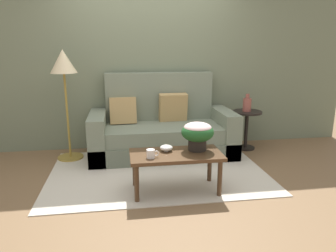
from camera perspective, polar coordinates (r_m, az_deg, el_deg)
name	(u,v)px	position (r m, az deg, el deg)	size (l,w,h in m)	color
ground_plane	(159,175)	(3.93, -1.66, -8.88)	(14.00, 14.00, 0.00)	brown
wall_back	(148,51)	(4.89, -3.70, 13.26)	(6.40, 0.12, 2.92)	slate
area_rug	(158,172)	(4.03, -1.85, -8.22)	(2.65, 1.77, 0.01)	beige
couch	(161,131)	(4.59, -1.18, -0.96)	(2.03, 0.90, 1.16)	#626B59
coffee_table	(176,158)	(3.39, 1.42, -5.84)	(0.97, 0.49, 0.44)	#442D1B
side_table	(247,123)	(4.95, 13.96, 0.55)	(0.44, 0.44, 0.59)	black
floor_lamp	(64,72)	(4.45, -18.22, 9.23)	(0.35, 0.35, 1.50)	olive
potted_plant	(198,133)	(3.43, 5.34, -1.20)	(0.35, 0.35, 0.31)	black
coffee_mug	(151,154)	(3.23, -3.07, -4.98)	(0.13, 0.09, 0.09)	white
snack_bowl	(166,148)	(3.42, -0.31, -3.95)	(0.14, 0.14, 0.07)	silver
table_vase	(247,104)	(4.88, 14.04, 3.83)	(0.12, 0.12, 0.26)	#934C42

